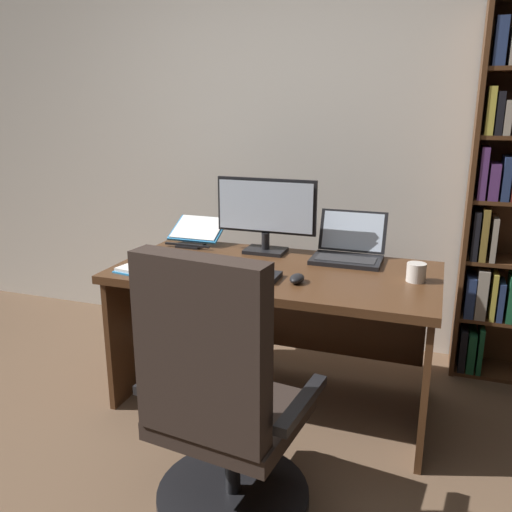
% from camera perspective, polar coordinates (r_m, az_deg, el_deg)
% --- Properties ---
extents(wall_back, '(5.42, 0.12, 2.86)m').
position_cam_1_polar(wall_back, '(3.45, 5.85, 14.41)').
color(wall_back, beige).
rests_on(wall_back, ground).
extents(desk, '(1.58, 0.80, 0.73)m').
position_cam_1_polar(desk, '(2.78, 2.54, -4.80)').
color(desk, '#4C2D19').
rests_on(desk, ground).
extents(office_chair, '(0.65, 0.60, 1.06)m').
position_cam_1_polar(office_chair, '(2.00, -3.89, -16.29)').
color(office_chair, black).
rests_on(office_chair, ground).
extents(monitor, '(0.56, 0.16, 0.41)m').
position_cam_1_polar(monitor, '(2.89, 1.07, 4.44)').
color(monitor, black).
rests_on(monitor, desk).
extents(laptop, '(0.36, 0.32, 0.24)m').
position_cam_1_polar(laptop, '(2.83, 9.84, 0.63)').
color(laptop, black).
rests_on(laptop, desk).
extents(keyboard, '(0.42, 0.15, 0.02)m').
position_cam_1_polar(keyboard, '(2.54, -2.17, -1.88)').
color(keyboard, black).
rests_on(keyboard, desk).
extents(computer_mouse, '(0.06, 0.10, 0.04)m').
position_cam_1_polar(computer_mouse, '(2.44, 4.39, -2.41)').
color(computer_mouse, black).
rests_on(computer_mouse, desk).
extents(reading_stand_with_book, '(0.31, 0.27, 0.14)m').
position_cam_1_polar(reading_stand_with_book, '(3.15, -6.32, 2.65)').
color(reading_stand_with_book, black).
rests_on(reading_stand_with_book, desk).
extents(open_binder, '(0.51, 0.37, 0.02)m').
position_cam_1_polar(open_binder, '(2.63, -9.25, -1.45)').
color(open_binder, '#2D84C6').
rests_on(open_binder, desk).
extents(notepad, '(0.18, 0.23, 0.01)m').
position_cam_1_polar(notepad, '(2.72, -4.16, -0.85)').
color(notepad, white).
rests_on(notepad, desk).
extents(pen, '(0.14, 0.04, 0.01)m').
position_cam_1_polar(pen, '(2.71, -3.77, -0.70)').
color(pen, black).
rests_on(pen, notepad).
extents(coffee_mug, '(0.09, 0.09, 0.09)m').
position_cam_1_polar(coffee_mug, '(2.56, 16.72, -1.68)').
color(coffee_mug, silver).
rests_on(coffee_mug, desk).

